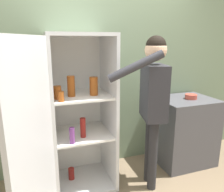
{
  "coord_description": "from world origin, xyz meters",
  "views": [
    {
      "loc": [
        -0.81,
        -1.73,
        1.67
      ],
      "look_at": [
        0.01,
        0.61,
        1.05
      ],
      "focal_mm": 35.0,
      "sensor_mm": 36.0,
      "label": 1
    }
  ],
  "objects": [
    {
      "name": "wall_back",
      "position": [
        0.0,
        0.98,
        1.27
      ],
      "size": [
        7.0,
        0.06,
        2.55
      ],
      "color": "gray",
      "rests_on": "ground_plane"
    },
    {
      "name": "bowl",
      "position": [
        1.12,
        0.59,
        0.95
      ],
      "size": [
        0.16,
        0.16,
        0.06
      ],
      "color": "#B24738",
      "rests_on": "counter"
    },
    {
      "name": "refrigerator",
      "position": [
        -0.49,
        0.51,
        0.88
      ],
      "size": [
        1.05,
        1.26,
        1.75
      ],
      "color": "silver",
      "rests_on": "ground_plane"
    },
    {
      "name": "person",
      "position": [
        0.37,
        0.3,
        1.13
      ],
      "size": [
        0.72,
        0.51,
        1.73
      ],
      "color": "#262628",
      "rests_on": "ground_plane"
    },
    {
      "name": "counter",
      "position": [
        1.07,
        0.62,
        0.46
      ],
      "size": [
        0.75,
        0.62,
        0.92
      ],
      "color": "#4C4C51",
      "rests_on": "ground_plane"
    }
  ]
}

